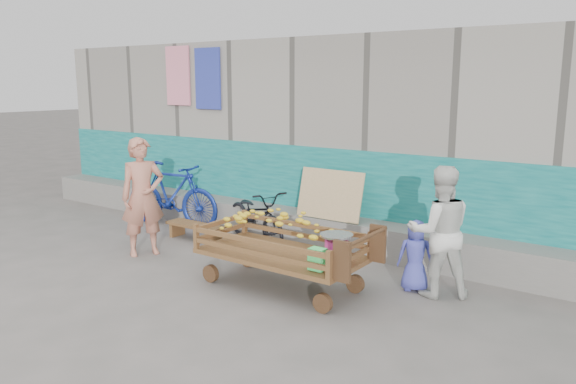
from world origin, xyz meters
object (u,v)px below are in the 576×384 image
Objects in this scene: banana_cart at (278,237)px; bicycle_dark at (256,216)px; woman at (440,232)px; bicycle_blue at (172,194)px; child at (415,256)px; bench at (195,228)px; vendor_man at (143,197)px.

banana_cart is 1.85m from bicycle_dark.
bicycle_blue is (-4.69, 0.41, -0.20)m from woman.
bicycle_dark is (-2.67, 0.44, -0.00)m from child.
child is at bearing -32.92° from woman.
woman reaches higher than bicycle_blue.
bicycle_blue reaches higher than bicycle_dark.
woman is 2.99m from bicycle_dark.
bicycle_blue is (-4.42, 0.42, 0.13)m from child.
bench is 1.03m from bicycle_blue.
banana_cart is 1.41× the size of woman.
bicycle_dark reaches higher than bench.
banana_cart reaches higher than bench.
banana_cart is 2.11× the size of bench.
woman reaches higher than child.
vendor_man reaches higher than banana_cart.
woman is (3.80, -0.04, 0.55)m from bench.
bench is 1.19× the size of child.
vendor_man is at bearing -14.72° from child.
bicycle_blue is at bearing 157.59° from bench.
banana_cart is 1.32× the size of bicycle_dark.
bicycle_dark is at bearing -37.74° from child.
woman is 0.82× the size of bicycle_blue.
bicycle_dark is (0.86, 0.39, 0.23)m from bench.
bicycle_blue is (-0.89, 0.37, 0.36)m from bench.
bench is at bearing 158.55° from banana_cart.
bench is at bearing -121.49° from bicycle_blue.
banana_cart is at bearing -60.68° from vendor_man.
woman is at bearing -0.65° from bench.
bench is at bearing 136.90° from bicycle_dark.
child reaches higher than bicycle_dark.
bicycle_dark is at bearing 24.56° from bench.
vendor_man is 1.56m from bicycle_blue.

